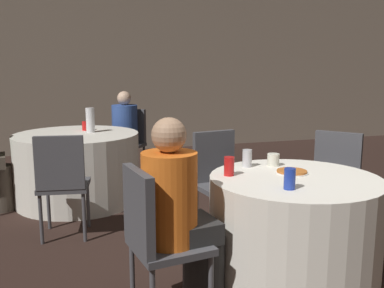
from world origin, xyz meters
The scene contains 18 objects.
ground_plane centered at (0.00, 0.00, 0.00)m, with size 16.00×16.00×0.00m, color black.
wall_back centered at (0.00, 5.15, 1.40)m, with size 16.00×0.06×2.80m.
table_near centered at (-0.19, 0.11, 0.37)m, with size 1.09×1.09×0.73m.
table_far centered at (-1.45, 2.39, 0.37)m, with size 1.29×1.29×0.73m.
chair_near_west centered at (-1.14, -0.03, 0.53)m, with size 0.46×0.46×0.89m.
chair_near_northeast centered at (0.54, 0.73, 0.53)m, with size 0.56×0.56×0.89m.
chair_near_north centered at (-0.35, 1.06, 0.53)m, with size 0.46×0.47×0.89m.
chair_far_northeast centered at (-0.78, 3.20, 0.53)m, with size 0.56×0.56×0.89m.
chair_far_south centered at (-1.61, 1.34, 0.53)m, with size 0.45×0.46×0.89m.
person_blue_shirt centered at (-0.89, 3.07, 0.56)m, with size 0.45×0.46×1.12m.
person_orange_shirt centered at (-0.97, -0.01, 0.57)m, with size 0.49×0.34×1.16m.
pizza_plate_near centered at (-0.16, 0.22, 0.74)m, with size 0.22×0.22×0.02m.
soda_can_red centered at (-0.58, 0.28, 0.79)m, with size 0.07×0.07×0.12m.
soda_can_silver centered at (-0.37, 0.47, 0.79)m, with size 0.07×0.07×0.12m.
soda_can_blue centered at (-0.36, -0.11, 0.79)m, with size 0.07×0.07×0.12m.
cup_near centered at (-0.18, 0.44, 0.77)m, with size 0.08×0.08×0.09m.
bottle_far centered at (-1.30, 2.43, 0.86)m, with size 0.09×0.09×0.26m.
cup_far centered at (-1.34, 2.60, 0.78)m, with size 0.09×0.09×0.10m.
Camera 1 is at (-1.58, -2.20, 1.42)m, focal length 40.00 mm.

